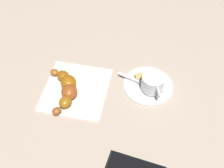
{
  "coord_description": "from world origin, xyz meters",
  "views": [
    {
      "loc": [
        0.05,
        -0.47,
        0.61
      ],
      "look_at": [
        0.0,
        -0.01,
        0.02
      ],
      "focal_mm": 44.27,
      "sensor_mm": 36.0,
      "label": 1
    }
  ],
  "objects_px": {
    "teaspoon": "(148,85)",
    "napkin": "(76,89)",
    "espresso_cup": "(153,82)",
    "croissant": "(66,88)",
    "sugar_packet": "(145,75)",
    "saucer": "(148,85)"
  },
  "relations": [
    {
      "from": "napkin",
      "to": "croissant",
      "type": "distance_m",
      "value": 0.03
    },
    {
      "from": "espresso_cup",
      "to": "teaspoon",
      "type": "bearing_deg",
      "value": 162.99
    },
    {
      "from": "teaspoon",
      "to": "napkin",
      "type": "height_order",
      "value": "teaspoon"
    },
    {
      "from": "saucer",
      "to": "espresso_cup",
      "type": "relative_size",
      "value": 1.65
    },
    {
      "from": "espresso_cup",
      "to": "napkin",
      "type": "height_order",
      "value": "espresso_cup"
    },
    {
      "from": "teaspoon",
      "to": "sugar_packet",
      "type": "relative_size",
      "value": 2.23
    },
    {
      "from": "napkin",
      "to": "teaspoon",
      "type": "bearing_deg",
      "value": 7.63
    },
    {
      "from": "saucer",
      "to": "napkin",
      "type": "distance_m",
      "value": 0.2
    },
    {
      "from": "teaspoon",
      "to": "croissant",
      "type": "bearing_deg",
      "value": -170.57
    },
    {
      "from": "espresso_cup",
      "to": "croissant",
      "type": "height_order",
      "value": "espresso_cup"
    },
    {
      "from": "saucer",
      "to": "napkin",
      "type": "height_order",
      "value": "saucer"
    },
    {
      "from": "saucer",
      "to": "teaspoon",
      "type": "distance_m",
      "value": 0.01
    },
    {
      "from": "teaspoon",
      "to": "croissant",
      "type": "distance_m",
      "value": 0.23
    },
    {
      "from": "espresso_cup",
      "to": "napkin",
      "type": "distance_m",
      "value": 0.21
    },
    {
      "from": "sugar_packet",
      "to": "teaspoon",
      "type": "bearing_deg",
      "value": 78.07
    },
    {
      "from": "espresso_cup",
      "to": "napkin",
      "type": "xyz_separation_m",
      "value": [
        -0.21,
        -0.02,
        -0.03
      ]
    },
    {
      "from": "teaspoon",
      "to": "saucer",
      "type": "bearing_deg",
      "value": 91.51
    },
    {
      "from": "teaspoon",
      "to": "napkin",
      "type": "relative_size",
      "value": 0.73
    },
    {
      "from": "espresso_cup",
      "to": "croissant",
      "type": "relative_size",
      "value": 0.53
    },
    {
      "from": "saucer",
      "to": "teaspoon",
      "type": "xyz_separation_m",
      "value": [
        0.0,
        -0.01,
        0.01
      ]
    },
    {
      "from": "saucer",
      "to": "croissant",
      "type": "height_order",
      "value": "croissant"
    },
    {
      "from": "sugar_packet",
      "to": "croissant",
      "type": "height_order",
      "value": "croissant"
    }
  ]
}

